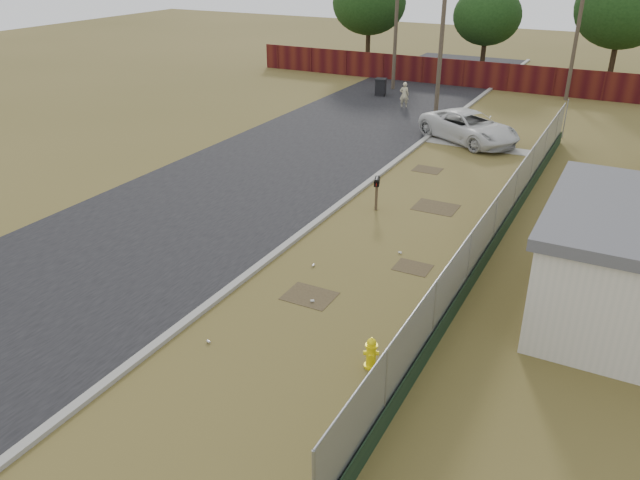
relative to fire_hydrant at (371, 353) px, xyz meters
The scene contains 12 objects.
ground 7.48m from the fire_hydrant, 105.86° to the left, with size 120.00×120.00×0.00m, color brown.
street 17.60m from the fire_hydrant, 120.00° to the left, with size 15.10×60.00×0.12m.
chainlink_fence 8.30m from the fire_hydrant, 82.52° to the left, with size 0.10×27.06×2.02m.
privacy_fence 33.18m from the fire_hydrant, 104.03° to the left, with size 30.00×0.12×1.80m, color #4E1710.
utility_poles 28.76m from the fire_hydrant, 101.58° to the left, with size 12.60×8.24×9.00m.
horizon_trees 31.06m from the fire_hydrant, 92.24° to the left, with size 33.32×31.94×7.78m.
fire_hydrant is the anchor object (origin of this frame).
mailbox 9.66m from the fire_hydrant, 112.36° to the left, with size 0.34×0.56×1.29m.
pickup_truck 19.54m from the fire_hydrant, 98.99° to the left, with size 2.48×5.38×1.50m, color silver.
pedestrian 26.08m from the fire_hydrant, 109.09° to the left, with size 0.55×0.36×1.51m, color beige.
trash_bin 29.13m from the fire_hydrant, 112.25° to the left, with size 0.86×0.85×1.10m.
scattered_litter 3.98m from the fire_hydrant, 137.76° to the left, with size 2.56×6.99×0.07m.
Camera 1 is at (6.57, -18.38, 9.08)m, focal length 35.00 mm.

